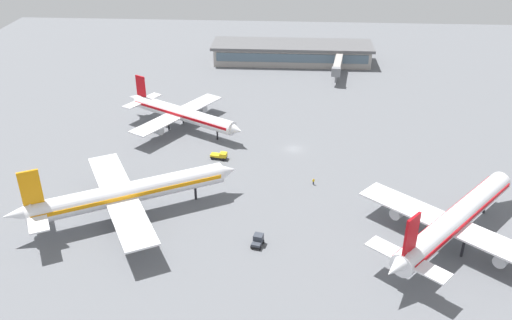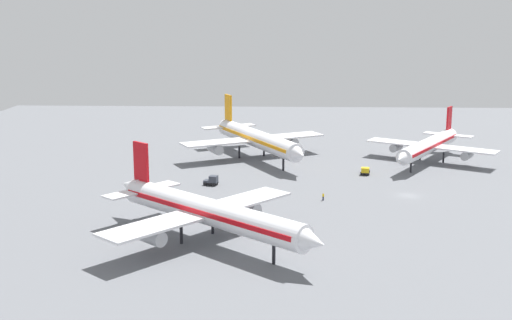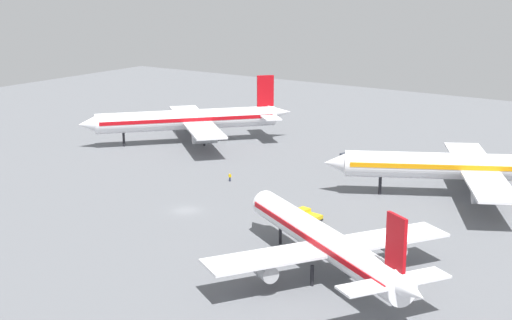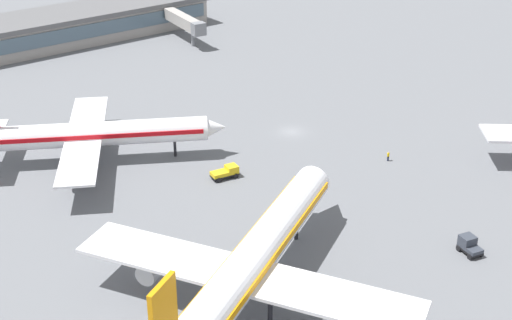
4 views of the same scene
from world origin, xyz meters
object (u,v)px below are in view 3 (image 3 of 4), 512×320
airplane_taxiing (189,120)px  baggage_tug (347,158)px  airplane_at_gate (469,167)px  pushback_tractor (308,215)px  airplane_distant (325,241)px  ground_crew_worker (230,177)px

airplane_taxiing → baggage_tug: bearing=136.0°
airplane_at_gate → airplane_taxiing: size_ratio=1.14×
baggage_tug → pushback_tractor: size_ratio=0.76×
pushback_tractor → airplane_at_gate: bearing=-112.0°
airplane_taxiing → airplane_distant: 85.10m
airplane_at_gate → pushback_tractor: 33.32m
airplane_taxiing → pushback_tractor: size_ratio=9.01×
airplane_at_gate → baggage_tug: airplane_at_gate is taller
airplane_taxiing → baggage_tug: airplane_taxiing is taller
pushback_tractor → airplane_taxiing: bearing=-23.2°
airplane_distant → baggage_tug: size_ratio=11.18×
airplane_at_gate → airplane_taxiing: airplane_at_gate is taller
airplane_distant → airplane_at_gate: bearing=-63.5°
airplane_taxiing → baggage_tug: size_ratio=11.79×
airplane_at_gate → pushback_tractor: airplane_at_gate is taller
airplane_distant → baggage_tug: (-26.29, 56.13, -3.74)m
baggage_tug → ground_crew_worker: (-12.32, -25.44, -0.31)m
airplane_distant → pushback_tractor: size_ratio=8.54×
airplane_at_gate → ground_crew_worker: bearing=-7.3°
airplane_at_gate → baggage_tug: size_ratio=13.46×
pushback_tractor → ground_crew_worker: bearing=-16.4°
baggage_tug → pushback_tractor: 39.54m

